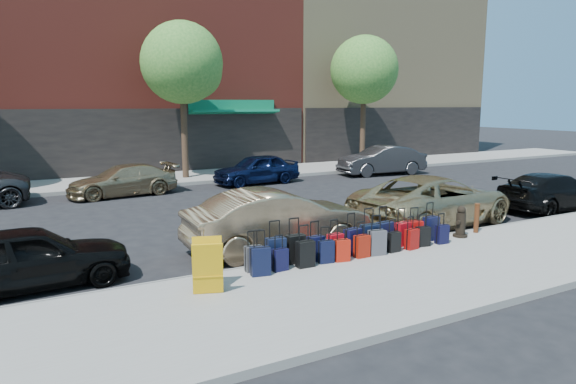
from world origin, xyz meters
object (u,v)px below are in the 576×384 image
tree_center (185,65)px  bollard (477,218)px  fire_hydrant (461,222)px  car_far_1 (123,180)px  car_far_3 (382,160)px  display_rack (208,267)px  car_far_2 (257,169)px  car_near_2 (434,200)px  suitcase_front_5 (353,242)px  car_near_0 (29,257)px  car_near_3 (553,192)px  car_near_1 (279,221)px  tree_right (366,72)px

tree_center → bollard: tree_center is taller
fire_hydrant → car_far_1: bearing=100.5°
tree_center → car_far_3: 10.90m
display_rack → car_far_2: 14.14m
bollard → car_near_2: size_ratio=0.15×
tree_center → car_near_2: 13.89m
suitcase_front_5 → car_near_0: bearing=157.4°
fire_hydrant → tree_center: bearing=82.4°
fire_hydrant → car_near_3: (6.05, 1.50, 0.11)m
car_near_3 → car_far_1: 16.02m
car_near_3 → bollard: bearing=105.1°
car_far_1 → car_far_2: 6.01m
fire_hydrant → car_near_2: size_ratio=0.15×
display_rack → car_near_2: car_near_2 is taller
bollard → car_near_2: (0.06, 1.70, 0.20)m
tree_center → car_near_1: 13.70m
car_near_2 → car_far_1: size_ratio=1.28×
bollard → car_far_2: bearing=95.7°
car_near_0 → car_near_2: car_near_2 is taller
tree_right → car_near_1: 18.33m
suitcase_front_5 → fire_hydrant: size_ratio=1.18×
bollard → fire_hydrant: bearing=-171.1°
car_near_1 → display_rack: bearing=131.7°
car_far_3 → display_rack: bearing=-42.0°
car_far_1 → car_far_2: bearing=86.0°
fire_hydrant → car_far_1: car_far_1 is taller
tree_center → car_near_2: tree_center is taller
bollard → car_near_3: bearing=14.5°
suitcase_front_5 → bollard: size_ratio=1.22×
tree_center → fire_hydrant: bearing=-79.0°
car_near_0 → car_near_2: size_ratio=0.69×
car_near_0 → tree_center: bearing=-33.3°
fire_hydrant → bollard: fire_hydrant is taller
fire_hydrant → car_near_2: car_near_2 is taller
tree_right → car_near_1: tree_right is taller
suitcase_front_5 → car_near_2: (4.26, 1.75, 0.30)m
tree_center → car_far_2: size_ratio=1.81×
car_far_2 → car_far_3: size_ratio=0.88×
tree_center → car_near_2: bearing=-74.1°
car_near_1 → car_near_2: bearing=-86.4°
suitcase_front_5 → car_near_0: size_ratio=0.26×
tree_right → tree_center: bearing=180.0°
car_far_1 → car_near_0: bearing=-26.6°
tree_center → car_far_1: bearing=-141.8°
car_far_1 → car_far_3: size_ratio=0.94×
fire_hydrant → car_far_3: (6.60, 11.44, 0.21)m
car_far_3 → car_near_2: bearing=-24.2°
display_rack → fire_hydrant: bearing=24.1°
tree_right → car_far_3: bearing=-110.4°
tree_center → car_near_1: bearing=-98.0°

